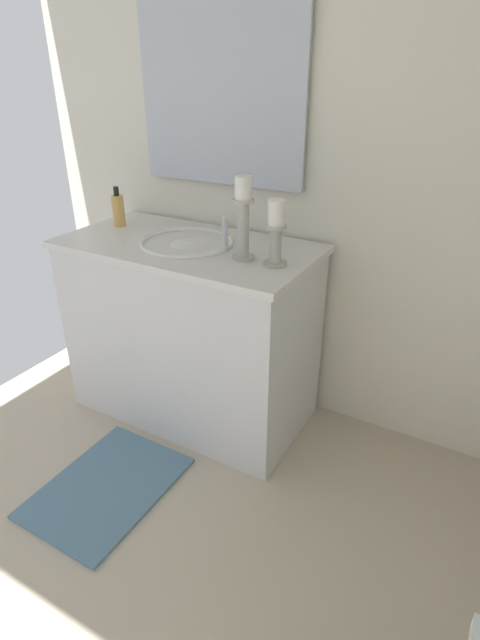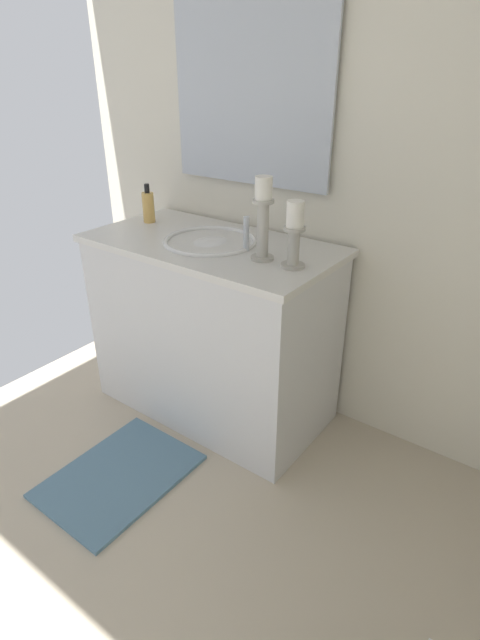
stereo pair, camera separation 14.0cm
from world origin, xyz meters
TOP-DOWN VIEW (x-y plane):
  - floor at (0.00, 0.00)m, footprint 2.60×2.50m
  - wall_left at (-1.30, 0.00)m, footprint 0.04×2.50m
  - vanity_cabinet at (-0.98, -0.25)m, footprint 0.58×1.11m
  - sink_basin at (-0.98, -0.25)m, footprint 0.40×0.40m
  - mirror at (-1.26, -0.25)m, footprint 0.02×0.79m
  - candle_holder_tall at (-0.93, 0.19)m, footprint 0.09×0.09m
  - candle_holder_short at (-0.93, 0.05)m, footprint 0.09×0.09m
  - soap_bottle at (-1.04, -0.67)m, footprint 0.06×0.06m
  - bath_mat at (-0.35, -0.25)m, footprint 0.60×0.44m

SIDE VIEW (x-z plane):
  - floor at x=0.00m, z-range -0.02..0.00m
  - bath_mat at x=-0.35m, z-range 0.00..0.02m
  - vanity_cabinet at x=-0.98m, z-range 0.00..0.85m
  - sink_basin at x=-0.98m, z-range 0.69..0.94m
  - soap_bottle at x=-1.04m, z-range 0.84..1.02m
  - candle_holder_tall at x=-0.93m, z-range 0.86..1.10m
  - candle_holder_short at x=-0.93m, z-range 0.86..1.18m
  - wall_left at x=-1.30m, z-range 0.00..2.45m
  - mirror at x=-1.26m, z-range 1.05..1.86m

